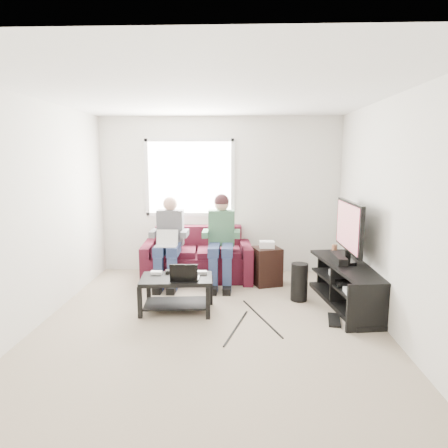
# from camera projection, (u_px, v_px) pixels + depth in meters

# --- Properties ---
(floor) EXTENTS (4.50, 4.50, 0.00)m
(floor) POSITION_uv_depth(u_px,v_px,m) (211.00, 324.00, 4.69)
(floor) COLOR tan
(floor) RESTS_ON ground
(ceiling) EXTENTS (4.50, 4.50, 0.00)m
(ceiling) POSITION_uv_depth(u_px,v_px,m) (210.00, 94.00, 4.26)
(ceiling) COLOR white
(ceiling) RESTS_ON wall_back
(wall_back) EXTENTS (4.50, 0.00, 4.50)m
(wall_back) POSITION_uv_depth(u_px,v_px,m) (220.00, 196.00, 6.69)
(wall_back) COLOR silver
(wall_back) RESTS_ON floor
(wall_front) EXTENTS (4.50, 0.00, 4.50)m
(wall_front) POSITION_uv_depth(u_px,v_px,m) (182.00, 270.00, 2.26)
(wall_front) COLOR silver
(wall_front) RESTS_ON floor
(wall_left) EXTENTS (0.00, 4.50, 4.50)m
(wall_left) POSITION_uv_depth(u_px,v_px,m) (35.00, 214.00, 4.55)
(wall_left) COLOR silver
(wall_left) RESTS_ON floor
(wall_right) EXTENTS (0.00, 4.50, 4.50)m
(wall_right) POSITION_uv_depth(u_px,v_px,m) (391.00, 215.00, 4.40)
(wall_right) COLOR silver
(wall_right) RESTS_ON floor
(window) EXTENTS (1.48, 0.04, 1.28)m
(window) POSITION_uv_depth(u_px,v_px,m) (190.00, 178.00, 6.64)
(window) COLOR white
(window) RESTS_ON wall_back
(sofa) EXTENTS (1.78, 0.92, 0.81)m
(sofa) POSITION_uv_depth(u_px,v_px,m) (197.00, 259.00, 6.44)
(sofa) COLOR #4C131F
(sofa) RESTS_ON floor
(person_left) EXTENTS (0.40, 0.71, 1.33)m
(person_left) POSITION_uv_depth(u_px,v_px,m) (169.00, 237.00, 6.10)
(person_left) COLOR navy
(person_left) RESTS_ON sofa
(person_right) EXTENTS (0.40, 0.71, 1.38)m
(person_right) POSITION_uv_depth(u_px,v_px,m) (221.00, 233.00, 6.08)
(person_right) COLOR navy
(person_right) RESTS_ON sofa
(laptop_silver) EXTENTS (0.35, 0.26, 0.24)m
(laptop_silver) POSITION_uv_depth(u_px,v_px,m) (166.00, 242.00, 5.87)
(laptop_silver) COLOR silver
(laptop_silver) RESTS_ON person_left
(coffee_table) EXTENTS (0.93, 0.62, 0.44)m
(coffee_table) POSITION_uv_depth(u_px,v_px,m) (177.00, 286.00, 5.03)
(coffee_table) COLOR black
(coffee_table) RESTS_ON floor
(laptop_black) EXTENTS (0.37, 0.29, 0.24)m
(laptop_black) POSITION_uv_depth(u_px,v_px,m) (185.00, 270.00, 4.91)
(laptop_black) COLOR black
(laptop_black) RESTS_ON coffee_table
(controller_a) EXTENTS (0.14, 0.09, 0.04)m
(controller_a) POSITION_uv_depth(u_px,v_px,m) (156.00, 273.00, 5.14)
(controller_a) COLOR silver
(controller_a) RESTS_ON coffee_table
(controller_b) EXTENTS (0.16, 0.12, 0.04)m
(controller_b) POSITION_uv_depth(u_px,v_px,m) (171.00, 272.00, 5.19)
(controller_b) COLOR black
(controller_b) RESTS_ON coffee_table
(controller_c) EXTENTS (0.15, 0.11, 0.04)m
(controller_c) POSITION_uv_depth(u_px,v_px,m) (201.00, 273.00, 5.15)
(controller_c) COLOR gray
(controller_c) RESTS_ON coffee_table
(tv_stand) EXTENTS (0.73, 1.75, 0.56)m
(tv_stand) POSITION_uv_depth(u_px,v_px,m) (348.00, 287.00, 5.24)
(tv_stand) COLOR black
(tv_stand) RESTS_ON floor
(tv) EXTENTS (0.12, 1.10, 0.81)m
(tv) POSITION_uv_depth(u_px,v_px,m) (349.00, 228.00, 5.22)
(tv) COLOR black
(tv) RESTS_ON tv_stand
(soundbar) EXTENTS (0.12, 0.50, 0.10)m
(soundbar) POSITION_uv_depth(u_px,v_px,m) (339.00, 258.00, 5.29)
(soundbar) COLOR black
(soundbar) RESTS_ON tv_stand
(drink_cup) EXTENTS (0.08, 0.08, 0.12)m
(drink_cup) POSITION_uv_depth(u_px,v_px,m) (334.00, 249.00, 5.80)
(drink_cup) COLOR #965F40
(drink_cup) RESTS_ON tv_stand
(console_white) EXTENTS (0.30, 0.22, 0.06)m
(console_white) POSITION_uv_depth(u_px,v_px,m) (358.00, 292.00, 4.84)
(console_white) COLOR silver
(console_white) RESTS_ON tv_stand
(console_grey) EXTENTS (0.34, 0.26, 0.08)m
(console_grey) POSITION_uv_depth(u_px,v_px,m) (343.00, 274.00, 5.52)
(console_grey) COLOR gray
(console_grey) RESTS_ON tv_stand
(console_black) EXTENTS (0.38, 0.30, 0.07)m
(console_black) POSITION_uv_depth(u_px,v_px,m) (350.00, 282.00, 5.18)
(console_black) COLOR black
(console_black) RESTS_ON tv_stand
(subwoofer) EXTENTS (0.23, 0.23, 0.52)m
(subwoofer) POSITION_uv_depth(u_px,v_px,m) (299.00, 282.00, 5.43)
(subwoofer) COLOR black
(subwoofer) RESTS_ON floor
(keyboard_floor) EXTENTS (0.21, 0.43, 0.02)m
(keyboard_floor) POSITION_uv_depth(u_px,v_px,m) (334.00, 320.00, 4.77)
(keyboard_floor) COLOR black
(keyboard_floor) RESTS_ON floor
(end_table) EXTENTS (0.39, 0.39, 0.68)m
(end_table) POSITION_uv_depth(u_px,v_px,m) (267.00, 265.00, 6.11)
(end_table) COLOR black
(end_table) RESTS_ON floor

